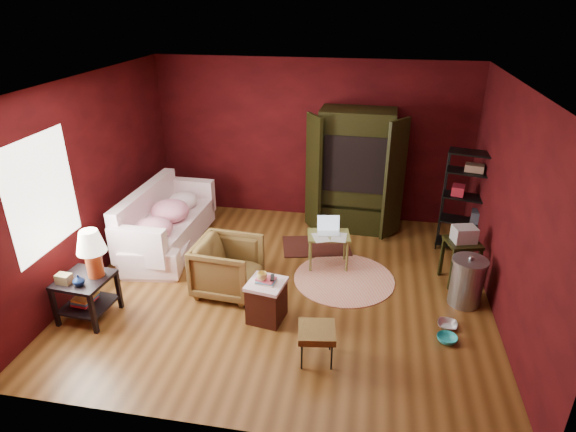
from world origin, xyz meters
name	(u,v)px	position (x,y,z in m)	size (l,w,h in m)	color
room	(282,194)	(-0.04, -0.01, 1.40)	(5.54, 5.04, 2.84)	brown
sofa	(167,222)	(-2.08, 0.83, 0.43)	(2.19, 0.64, 0.85)	white
armchair	(228,264)	(-0.75, -0.24, 0.42)	(0.81, 0.76, 0.84)	black
pet_bowl_steel	(448,319)	(2.14, -0.54, 0.12)	(0.24, 0.06, 0.24)	silver
pet_bowl_turquoise	(448,333)	(2.10, -0.83, 0.12)	(0.24, 0.08, 0.24)	#27B4BA
vase	(79,280)	(-2.28, -1.27, 0.64)	(0.14, 0.15, 0.14)	#0D1D45
mug	(262,275)	(-0.14, -0.81, 0.66)	(0.12, 0.10, 0.12)	#F4D577
side_table	(88,267)	(-2.26, -1.07, 0.71)	(0.65, 0.65, 1.19)	black
sofa_cushions	(164,222)	(-2.12, 0.81, 0.44)	(0.92, 2.17, 0.90)	white
hamper	(267,300)	(-0.10, -0.77, 0.28)	(0.51, 0.51, 0.62)	#491C10
footstool	(317,333)	(0.61, -1.40, 0.36)	(0.46, 0.46, 0.42)	black
rug_round	(344,279)	(0.80, 0.33, 0.01)	(1.65, 1.65, 0.01)	white
rug_oriental	(316,246)	(0.28, 1.23, 0.01)	(1.21, 0.94, 0.01)	#551E16
laptop_desk	(329,238)	(0.52, 0.68, 0.47)	(0.68, 0.57, 0.76)	olive
tv_armoire	(355,169)	(0.81, 2.05, 1.08)	(1.64, 0.89, 2.08)	black
wire_shelving	(470,198)	(2.60, 1.57, 0.89)	(0.85, 0.52, 1.62)	black
small_stand	(463,241)	(2.39, 0.56, 0.65)	(0.53, 0.53, 0.87)	black
trash_can	(467,281)	(2.41, 0.02, 0.34)	(0.60, 0.60, 0.71)	#95999C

